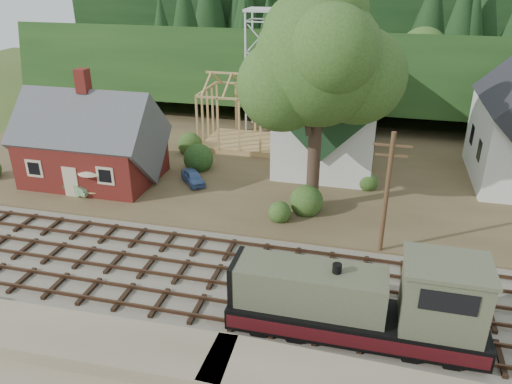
% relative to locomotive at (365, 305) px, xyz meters
% --- Properties ---
extents(ground, '(140.00, 140.00, 0.00)m').
position_rel_locomotive_xyz_m(ground, '(-6.35, 3.00, -2.10)').
color(ground, '#384C1E').
rests_on(ground, ground).
extents(railroad_bed, '(64.00, 11.00, 0.16)m').
position_rel_locomotive_xyz_m(railroad_bed, '(-6.35, 3.00, -2.02)').
color(railroad_bed, '#726B5B').
rests_on(railroad_bed, ground).
extents(village_flat, '(64.00, 26.00, 0.30)m').
position_rel_locomotive_xyz_m(village_flat, '(-6.35, 21.00, -1.95)').
color(village_flat, brown).
rests_on(village_flat, ground).
extents(hillside, '(70.00, 28.96, 12.74)m').
position_rel_locomotive_xyz_m(hillside, '(-6.35, 45.00, -2.10)').
color(hillside, '#1E3F19').
rests_on(hillside, ground).
extents(ridge, '(80.00, 20.00, 12.00)m').
position_rel_locomotive_xyz_m(ridge, '(-6.35, 61.00, -2.10)').
color(ridge, black).
rests_on(ridge, ground).
extents(depot, '(10.80, 7.41, 9.00)m').
position_rel_locomotive_xyz_m(depot, '(-22.35, 14.00, 1.11)').
color(depot, '#5A1A14').
rests_on(depot, village_flat).
extents(church, '(8.40, 15.17, 13.00)m').
position_rel_locomotive_xyz_m(church, '(-4.35, 22.68, 3.08)').
color(church, silver).
rests_on(church, village_flat).
extents(timber_frame, '(8.20, 6.20, 6.99)m').
position_rel_locomotive_xyz_m(timber_frame, '(-12.35, 25.00, 1.16)').
color(timber_frame, tan).
rests_on(timber_frame, village_flat).
extents(lattice_tower, '(3.20, 3.20, 12.12)m').
position_rel_locomotive_xyz_m(lattice_tower, '(-12.35, 31.00, 7.93)').
color(lattice_tower, silver).
rests_on(lattice_tower, village_flat).
extents(big_tree, '(10.90, 8.40, 14.70)m').
position_rel_locomotive_xyz_m(big_tree, '(-4.18, 13.08, 8.11)').
color(big_tree, '#38281E').
rests_on(big_tree, village_flat).
extents(telegraph_pole_near, '(2.20, 0.28, 8.00)m').
position_rel_locomotive_xyz_m(telegraph_pole_near, '(0.65, 8.20, 2.14)').
color(telegraph_pole_near, '#4C331E').
rests_on(telegraph_pole_near, ground).
extents(locomotive, '(11.84, 2.96, 4.74)m').
position_rel_locomotive_xyz_m(locomotive, '(0.00, 0.00, 0.00)').
color(locomotive, black).
rests_on(locomotive, railroad_bed).
extents(car_blue, '(2.98, 3.21, 1.07)m').
position_rel_locomotive_xyz_m(car_blue, '(-14.26, 15.02, -1.27)').
color(car_blue, '#5273B1').
rests_on(car_blue, village_flat).
extents(car_green, '(4.30, 2.44, 1.34)m').
position_rel_locomotive_xyz_m(car_green, '(-22.88, 11.38, -1.13)').
color(car_green, '#81B67E').
rests_on(car_green, village_flat).
extents(patio_set, '(2.20, 2.20, 2.45)m').
position_rel_locomotive_xyz_m(patio_set, '(-20.73, 11.08, 0.28)').
color(patio_set, silver).
rests_on(patio_set, village_flat).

